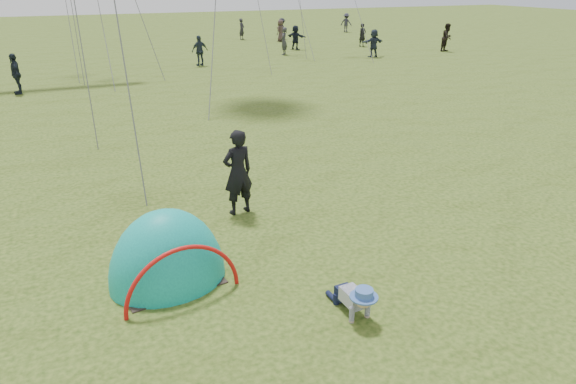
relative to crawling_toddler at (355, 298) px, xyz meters
name	(u,v)px	position (x,y,z in m)	size (l,w,h in m)	color
ground	(278,304)	(-0.95, 0.68, -0.29)	(140.00, 140.00, 0.00)	#1F370E
crawling_toddler	(355,298)	(0.00, 0.00, 0.00)	(0.52, 0.75, 0.57)	black
popup_tent	(169,279)	(-2.34, 2.03, -0.29)	(1.91, 1.58, 2.48)	#0F8480
standing_adult	(238,172)	(-0.45, 4.07, 0.62)	(0.66, 0.43, 1.81)	black
crowd_person_0	(284,41)	(9.65, 25.80, 0.56)	(0.61, 0.40, 1.68)	#302F34
crowd_person_2	(200,51)	(3.62, 23.48, 0.54)	(0.97, 0.40, 1.65)	#232D39
crowd_person_5	(374,43)	(14.36, 22.64, 0.55)	(1.55, 0.49, 1.67)	#242D3C
crowd_person_6	(242,29)	(9.88, 34.98, 0.52)	(0.58, 0.38, 1.60)	#26252C
crowd_person_9	(346,23)	(20.46, 37.09, 0.53)	(1.05, 0.60, 1.62)	#282734
crowd_person_10	(281,31)	(12.23, 32.60, 0.52)	(0.79, 0.51, 1.61)	#3E2F2C
crowd_person_11	(295,37)	(11.34, 27.78, 0.51)	(1.48, 0.47, 1.60)	black
crowd_person_12	(362,35)	(16.42, 27.46, 0.50)	(0.58, 0.38, 1.58)	black
crowd_person_13	(447,37)	(20.28, 23.02, 0.61)	(0.87, 0.68, 1.79)	black
crowd_person_14	(16,74)	(-5.37, 19.18, 0.56)	(0.99, 0.41, 1.69)	black
crowd_person_15	(282,29)	(12.96, 34.11, 0.52)	(1.04, 0.60, 1.60)	black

